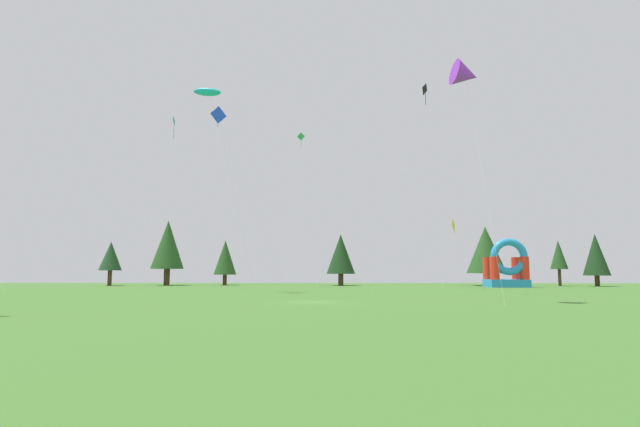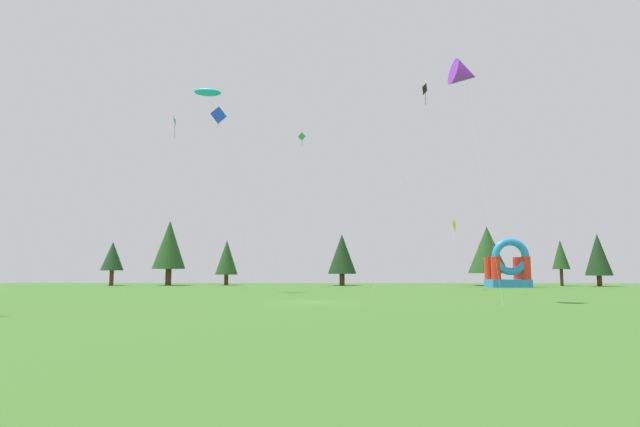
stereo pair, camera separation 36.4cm
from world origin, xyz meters
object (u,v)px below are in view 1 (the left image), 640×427
kite_yellow_diamond (455,226)px  kite_teal_diamond (174,122)px  kite_green_diamond (302,140)px  kite_blue_diamond (218,117)px  kite_purple_delta (466,75)px  inflatable_orange_dome (507,269)px  kite_cyan_parafoil (207,92)px  kite_black_diamond (425,93)px

kite_yellow_diamond → kite_teal_diamond: kite_teal_diamond is taller
kite_yellow_diamond → kite_green_diamond: kite_green_diamond is taller
kite_teal_diamond → kite_blue_diamond: kite_teal_diamond is taller
kite_yellow_diamond → kite_purple_delta: 27.98m
inflatable_orange_dome → kite_cyan_parafoil: bearing=-155.8°
kite_cyan_parafoil → kite_blue_diamond: 5.67m
kite_teal_diamond → inflatable_orange_dome: 49.06m
kite_teal_diamond → kite_cyan_parafoil: 10.58m
kite_green_diamond → inflatable_orange_dome: bearing=7.4°
kite_purple_delta → kite_cyan_parafoil: 30.42m
kite_yellow_diamond → kite_black_diamond: size_ratio=0.40×
kite_blue_diamond → kite_green_diamond: bearing=65.5°
kite_yellow_diamond → inflatable_orange_dome: kite_yellow_diamond is taller
kite_yellow_diamond → kite_black_diamond: bearing=-114.1°
kite_black_diamond → kite_blue_diamond: size_ratio=1.11×
kite_blue_diamond → kite_teal_diamond: bearing=124.8°
kite_black_diamond → kite_teal_diamond: bearing=156.5°
kite_blue_diamond → kite_cyan_parafoil: bearing=120.2°
kite_cyan_parafoil → kite_green_diamond: bearing=54.0°
kite_teal_diamond → kite_black_diamond: (29.73, -12.94, -0.90)m
kite_yellow_diamond → kite_blue_diamond: bearing=-156.9°
inflatable_orange_dome → kite_teal_diamond: bearing=-169.0°
kite_yellow_diamond → kite_cyan_parafoil: 33.36m
kite_yellow_diamond → kite_black_diamond: (-5.57, -12.44, 12.55)m
kite_teal_diamond → kite_purple_delta: kite_teal_diamond is taller
kite_green_diamond → kite_blue_diamond: 18.76m
kite_purple_delta → kite_blue_diamond: kite_blue_diamond is taller
kite_teal_diamond → kite_green_diamond: bearing=17.3°
kite_yellow_diamond → kite_purple_delta: size_ratio=0.46×
kite_green_diamond → kite_cyan_parafoil: 16.76m
kite_teal_diamond → kite_purple_delta: bearing=-41.2°
inflatable_orange_dome → kite_yellow_diamond: bearing=-135.1°
kite_green_diamond → kite_purple_delta: 34.65m
kite_yellow_diamond → kite_green_diamond: bearing=164.1°
kite_teal_diamond → inflatable_orange_dome: kite_teal_diamond is taller
kite_purple_delta → kite_cyan_parafoil: kite_cyan_parafoil is taller
kite_purple_delta → inflatable_orange_dome: bearing=67.9°
kite_teal_diamond → kite_cyan_parafoil: bearing=-53.4°
kite_yellow_diamond → inflatable_orange_dome: size_ratio=1.24×
kite_cyan_parafoil → inflatable_orange_dome: 46.29m
kite_blue_diamond → kite_yellow_diamond: bearing=23.1°
kite_green_diamond → inflatable_orange_dome: kite_green_diamond is taller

